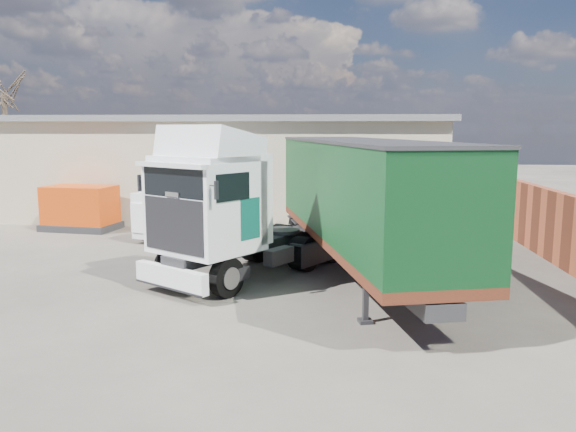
# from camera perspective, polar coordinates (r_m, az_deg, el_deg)

# --- Properties ---
(ground) EXTENTS (120.00, 120.00, 0.00)m
(ground) POSITION_cam_1_polar(r_m,az_deg,el_deg) (17.05, -8.10, -7.08)
(ground) COLOR #2B2722
(ground) RESTS_ON ground
(warehouse) EXTENTS (30.60, 12.60, 5.42)m
(warehouse) POSITION_cam_1_polar(r_m,az_deg,el_deg) (33.47, -12.23, 5.23)
(warehouse) COLOR beige
(warehouse) RESTS_ON ground
(brick_boundary_wall) EXTENTS (0.35, 26.00, 2.50)m
(brick_boundary_wall) POSITION_cam_1_polar(r_m,az_deg,el_deg) (23.57, 23.94, -0.22)
(brick_boundary_wall) COLOR brown
(brick_boundary_wall) RESTS_ON ground
(bare_tree) EXTENTS (4.00, 4.00, 9.60)m
(bare_tree) POSITION_cam_1_polar(r_m,az_deg,el_deg) (42.14, -27.02, 12.35)
(bare_tree) COLOR #382B21
(bare_tree) RESTS_ON ground
(tractor_unit) EXTENTS (6.07, 7.29, 4.77)m
(tractor_unit) POSITION_cam_1_polar(r_m,az_deg,el_deg) (17.16, -6.09, -0.08)
(tractor_unit) COLOR black
(tractor_unit) RESTS_ON ground
(box_trailer) EXTENTS (5.68, 13.30, 4.33)m
(box_trailer) POSITION_cam_1_polar(r_m,az_deg,el_deg) (17.61, 7.17, 2.21)
(box_trailer) COLOR #2D2D30
(box_trailer) RESTS_ON ground
(panel_van) EXTENTS (3.80, 5.50, 2.08)m
(panel_van) POSITION_cam_1_polar(r_m,az_deg,el_deg) (24.75, -10.28, 0.40)
(panel_van) COLOR black
(panel_van) RESTS_ON ground
(orange_skip) EXTENTS (3.53, 2.48, 2.05)m
(orange_skip) POSITION_cam_1_polar(r_m,az_deg,el_deg) (27.75, -20.32, 0.50)
(orange_skip) COLOR #2D2D30
(orange_skip) RESTS_ON ground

